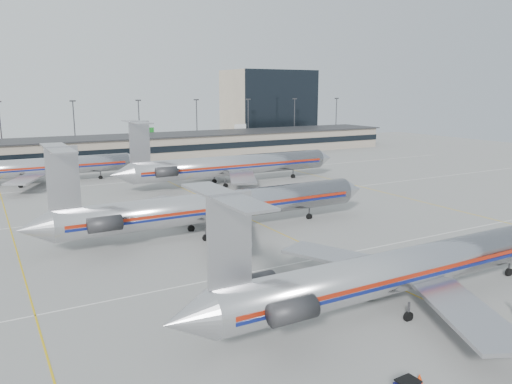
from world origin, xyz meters
TOP-DOWN VIEW (x-y plane):
  - ground at (0.00, 0.00)m, footprint 260.00×260.00m
  - apron_markings at (0.00, 10.00)m, footprint 160.00×0.15m
  - terminal at (0.00, 97.97)m, footprint 162.00×17.00m
  - light_mast_row at (0.00, 112.00)m, footprint 163.60×0.40m
  - distant_building at (62.00, 128.00)m, footprint 30.00×20.00m
  - jet_foreground at (-2.37, -3.24)m, footprint 44.06×25.94m
  - jet_second_row at (-7.56, 24.51)m, footprint 46.74×27.52m
  - jet_third_row at (9.35, 53.80)m, footprint 47.09×28.96m
  - jet_back_row at (-24.43, 72.23)m, footprint 42.54×26.17m
  - cone_left at (-10.08, -12.05)m, footprint 0.56×0.56m

SIDE VIEW (x-z plane):
  - ground at x=0.00m, z-range 0.00..0.00m
  - apron_markings at x=0.00m, z-range 0.00..0.02m
  - cone_left at x=-10.08m, z-range 0.00..0.60m
  - terminal at x=0.00m, z-range 0.03..6.28m
  - jet_foreground at x=-2.37m, z-range -2.42..9.11m
  - jet_back_row at x=-24.43m, z-range -2.44..9.19m
  - jet_second_row at x=-7.56m, z-range -2.57..9.67m
  - jet_third_row at x=9.35m, z-range -2.70..10.18m
  - light_mast_row at x=0.00m, z-range 0.94..16.22m
  - distant_building at x=62.00m, z-range 0.00..25.00m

